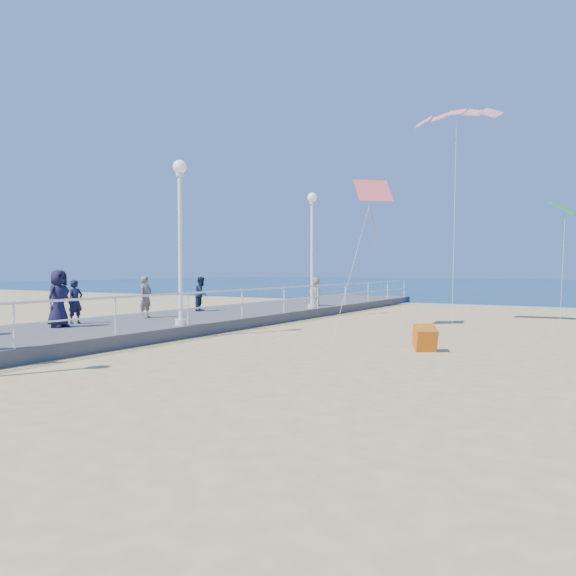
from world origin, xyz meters
The scene contains 16 objects.
ground centered at (0.00, 0.00, 0.00)m, with size 160.00×160.00×0.00m, color #E1BD75.
ocean centered at (0.00, 65.00, 0.01)m, with size 160.00×90.00×0.05m, color #0D2E4E.
surf_line centered at (0.00, 20.50, 0.03)m, with size 160.00×1.20×0.04m, color silver.
boardwalk centered at (-7.50, 0.00, 0.20)m, with size 5.00×44.00×0.40m, color #68625E.
railing centered at (-5.05, 0.00, 1.25)m, with size 0.05×42.00×0.55m.
lamp_post_mid centered at (-5.35, 0.00, 3.66)m, with size 0.44×0.44×5.32m.
lamp_post_far centered at (-5.35, 9.00, 3.66)m, with size 0.44×0.44×5.32m.
spectator_0 centered at (-8.72, -1.38, 1.13)m, with size 0.53×0.35×1.47m, color black.
spectator_4 centered at (-8.23, -2.39, 1.30)m, with size 0.88×0.57×1.80m, color #1A1732.
spectator_6 centered at (-8.32, 1.44, 1.19)m, with size 0.57×0.38×1.57m, color #7F6857.
spectator_7 centered at (-8.70, 5.14, 1.14)m, with size 0.72×0.56×1.48m, color #192337.
beach_walker_c centered at (-6.02, 10.57, 0.91)m, with size 0.89×0.58×1.81m, color gray.
box_kite centered at (2.36, 1.03, 0.30)m, with size 0.55×0.55×0.60m, color red.
kite_parafoil centered at (1.32, 8.34, 8.26)m, with size 3.34×0.90×0.30m, color red, non-canonical shape.
kite_diamond_pink centered at (-1.14, 5.97, 5.16)m, with size 1.31×1.31×0.02m, color #E75655.
kite_diamond_green centered at (4.79, 13.26, 4.81)m, with size 1.20×1.20×0.02m, color green.
Camera 1 is at (6.83, -13.80, 2.24)m, focal length 35.00 mm.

